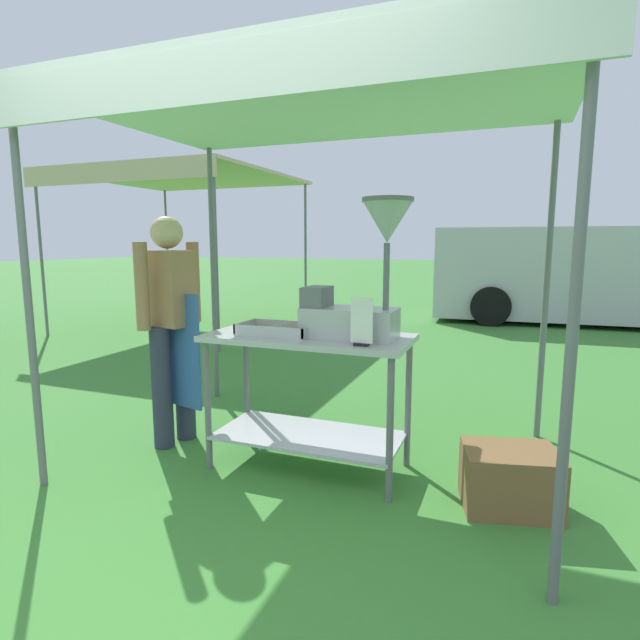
{
  "coord_description": "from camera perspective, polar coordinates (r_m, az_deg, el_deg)",
  "views": [
    {
      "loc": [
        1.33,
        -1.55,
        1.43
      ],
      "look_at": [
        0.15,
        1.5,
        0.93
      ],
      "focal_mm": 28.43,
      "sensor_mm": 36.0,
      "label": 1
    }
  ],
  "objects": [
    {
      "name": "vendor",
      "position": [
        3.69,
        -16.41,
        0.11
      ],
      "size": [
        0.47,
        0.54,
        1.61
      ],
      "color": "#2D3347",
      "rests_on": "ground"
    },
    {
      "name": "donut_tray",
      "position": [
        3.15,
        -4.78,
        -1.27
      ],
      "size": [
        0.46,
        0.27,
        0.07
      ],
      "color": "#B7B7BC",
      "rests_on": "donut_cart"
    },
    {
      "name": "van_silver",
      "position": [
        10.29,
        27.85,
        4.63
      ],
      "size": [
        5.27,
        2.3,
        1.69
      ],
      "color": "#BCBCC1",
      "rests_on": "ground"
    },
    {
      "name": "donut_cart",
      "position": [
        3.19,
        -1.3,
        -6.07
      ],
      "size": [
        1.27,
        0.6,
        0.87
      ],
      "color": "#B7B7BC",
      "rests_on": "ground"
    },
    {
      "name": "supply_crate",
      "position": [
        3.05,
        20.58,
        -16.4
      ],
      "size": [
        0.56,
        0.48,
        0.33
      ],
      "color": "brown",
      "rests_on": "ground"
    },
    {
      "name": "menu_sign",
      "position": [
        2.8,
        4.7,
        -0.6
      ],
      "size": [
        0.13,
        0.05,
        0.27
      ],
      "color": "black",
      "rests_on": "donut_cart"
    },
    {
      "name": "donut_fryer",
      "position": [
        2.99,
        4.67,
        4.2
      ],
      "size": [
        0.65,
        0.29,
        0.82
      ],
      "color": "#B7B7BC",
      "rests_on": "donut_cart"
    },
    {
      "name": "ground_plane",
      "position": [
        7.8,
        10.97,
        -2.02
      ],
      "size": [
        70.0,
        70.0,
        0.0
      ],
      "primitive_type": "plane",
      "color": "#3D7F33"
    },
    {
      "name": "stall_canopy",
      "position": [
        3.27,
        -0.69,
        22.51
      ],
      "size": [
        2.98,
        2.09,
        2.3
      ],
      "color": "slate",
      "rests_on": "ground"
    },
    {
      "name": "neighbour_tent",
      "position": [
        8.85,
        -15.34,
        15.0
      ],
      "size": [
        3.28,
        3.19,
        2.52
      ],
      "color": "slate",
      "rests_on": "ground"
    }
  ]
}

